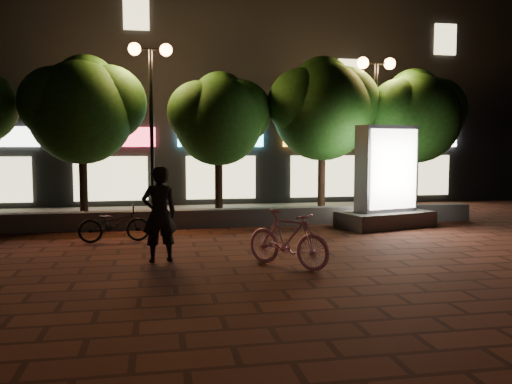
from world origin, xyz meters
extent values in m
plane|color=#5B291C|center=(0.00, 0.00, 0.00)|extent=(80.00, 80.00, 0.00)
cube|color=#5F5D58|center=(0.00, 4.00, 0.25)|extent=(16.00, 0.45, 0.50)
cube|color=#5F5D58|center=(0.00, 6.50, 0.04)|extent=(16.00, 5.00, 0.08)
cube|color=black|center=(0.00, 13.00, 5.00)|extent=(28.00, 8.00, 10.00)
cube|color=#ED324A|center=(-3.00, 8.94, 2.60)|extent=(3.20, 0.12, 0.70)
cube|color=beige|center=(-3.00, 8.94, 1.10)|extent=(2.60, 0.10, 1.60)
cube|color=#50D3E6|center=(1.00, 8.94, 2.60)|extent=(3.20, 0.12, 0.70)
cube|color=beige|center=(1.00, 8.94, 1.10)|extent=(2.60, 0.10, 1.60)
cube|color=orange|center=(5.00, 8.94, 2.60)|extent=(3.20, 0.12, 0.70)
cube|color=beige|center=(5.00, 8.94, 1.10)|extent=(2.60, 0.10, 1.60)
cube|color=white|center=(9.00, 8.94, 2.60)|extent=(3.20, 0.12, 0.70)
cube|color=beige|center=(9.00, 8.94, 1.10)|extent=(2.60, 0.10, 1.60)
cube|color=beige|center=(-2.00, 8.94, 7.00)|extent=(0.90, 0.10, 1.20)
cube|color=beige|center=(6.00, 8.94, 5.00)|extent=(0.90, 0.10, 1.20)
cube|color=beige|center=(10.00, 8.94, 6.50)|extent=(0.90, 0.10, 1.20)
cylinder|color=black|center=(-3.50, 5.40, 1.25)|extent=(0.24, 0.24, 2.34)
sphere|color=#235418|center=(-3.50, 5.40, 3.25)|extent=(3.00, 3.00, 3.00)
sphere|color=#235418|center=(-2.75, 5.60, 3.54)|extent=(2.25, 2.25, 2.25)
sphere|color=#235418|center=(-4.17, 5.25, 3.50)|extent=(2.10, 2.10, 2.10)
sphere|color=#235418|center=(-3.40, 5.75, 4.00)|extent=(1.95, 1.95, 1.95)
cylinder|color=black|center=(0.50, 5.40, 1.18)|extent=(0.24, 0.24, 2.21)
sphere|color=#235418|center=(0.50, 5.40, 3.03)|extent=(2.70, 2.70, 2.70)
sphere|color=#235418|center=(1.17, 5.60, 3.33)|extent=(2.03, 2.03, 2.02)
sphere|color=#235418|center=(-0.11, 5.25, 3.28)|extent=(1.89, 1.89, 1.89)
sphere|color=#235418|center=(0.60, 5.75, 3.70)|extent=(1.76, 1.76, 1.76)
cylinder|color=black|center=(3.80, 5.40, 1.30)|extent=(0.24, 0.24, 2.43)
sphere|color=#235418|center=(3.80, 5.40, 3.36)|extent=(3.10, 3.10, 3.10)
sphere|color=#235418|center=(4.58, 5.60, 3.66)|extent=(2.33, 2.33, 2.33)
sphere|color=#235418|center=(3.10, 5.25, 3.61)|extent=(2.17, 2.17, 2.17)
sphere|color=#235418|center=(3.90, 5.75, 4.14)|extent=(2.01, 2.02, 2.02)
cylinder|color=black|center=(7.00, 5.40, 1.23)|extent=(0.24, 0.24, 2.29)
sphere|color=#235418|center=(7.00, 5.40, 3.17)|extent=(2.90, 2.90, 2.90)
sphere|color=#235418|center=(7.72, 5.60, 3.47)|extent=(2.18, 2.17, 2.17)
sphere|color=#235418|center=(6.35, 5.25, 3.42)|extent=(2.03, 2.03, 2.03)
sphere|color=#235418|center=(7.10, 5.75, 3.90)|extent=(1.89, 1.88, 1.88)
cylinder|color=black|center=(-1.50, 5.20, 2.58)|extent=(0.12, 0.12, 5.00)
cylinder|color=black|center=(-1.50, 5.20, 5.08)|extent=(0.90, 0.08, 0.08)
sphere|color=#FF8A3F|center=(-1.95, 5.20, 5.08)|extent=(0.36, 0.36, 0.36)
sphere|color=#FF8A3F|center=(-1.05, 5.20, 5.08)|extent=(0.36, 0.36, 0.36)
cylinder|color=black|center=(5.50, 5.20, 2.48)|extent=(0.12, 0.12, 4.80)
cylinder|color=black|center=(5.50, 5.20, 4.88)|extent=(0.90, 0.08, 0.08)
sphere|color=#FF8A3F|center=(5.05, 5.20, 4.88)|extent=(0.36, 0.36, 0.36)
sphere|color=#FF8A3F|center=(5.95, 5.20, 4.88)|extent=(0.36, 0.36, 0.36)
cube|color=#5F5D58|center=(4.95, 3.09, 0.22)|extent=(2.89, 1.98, 0.44)
cube|color=#4C4C51|center=(4.95, 3.09, 1.64)|extent=(1.85, 1.06, 2.41)
cube|color=white|center=(5.03, 2.78, 1.64)|extent=(1.54, 0.48, 2.19)
cube|color=white|center=(4.86, 3.40, 1.64)|extent=(1.54, 0.48, 2.19)
imported|color=pink|center=(1.03, -1.25, 0.54)|extent=(1.58, 1.67, 1.08)
imported|color=black|center=(-1.34, -0.32, 0.95)|extent=(0.78, 0.60, 1.90)
imported|color=black|center=(-2.38, 2.07, 0.44)|extent=(1.71, 0.72, 0.87)
camera|label=1|loc=(-1.38, -10.83, 2.29)|focal=37.25mm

